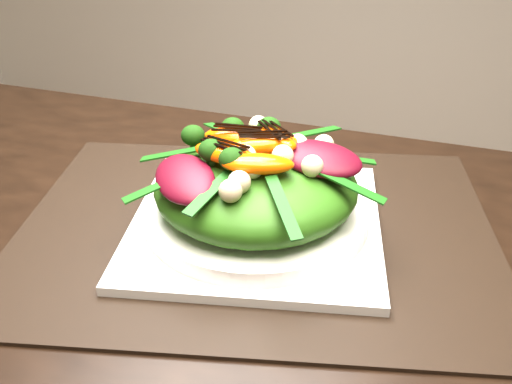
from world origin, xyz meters
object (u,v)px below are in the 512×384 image
(dining_table, at_px, (221,360))
(lettuce_mound, at_px, (256,185))
(placemat, at_px, (256,228))
(salad_bowl, at_px, (256,212))
(orange_segment, at_px, (244,138))
(plate_base, at_px, (256,223))

(dining_table, distance_m, lettuce_mound, 0.18)
(dining_table, distance_m, placemat, 0.17)
(salad_bowl, height_order, orange_segment, orange_segment)
(dining_table, bearing_deg, salad_bowl, 98.85)
(orange_segment, bearing_deg, placemat, -40.71)
(dining_table, bearing_deg, placemat, 98.85)
(placemat, relative_size, lettuce_mound, 2.39)
(plate_base, distance_m, orange_segment, 0.09)
(placemat, distance_m, salad_bowl, 0.02)
(lettuce_mound, bearing_deg, orange_segment, 139.29)
(salad_bowl, bearing_deg, plate_base, 90.00)
(dining_table, relative_size, orange_segment, 23.63)
(orange_segment, bearing_deg, salad_bowl, -40.71)
(plate_base, height_order, orange_segment, orange_segment)
(plate_base, bearing_deg, dining_table, -81.15)
(placemat, bearing_deg, salad_bowl, 180.00)
(salad_bowl, xyz_separation_m, orange_segment, (-0.02, 0.01, 0.07))
(salad_bowl, xyz_separation_m, lettuce_mound, (0.00, 0.00, 0.03))
(plate_base, height_order, lettuce_mound, lettuce_mound)
(dining_table, xyz_separation_m, placemat, (-0.03, 0.17, 0.02))
(placemat, xyz_separation_m, lettuce_mound, (-0.00, 0.00, 0.05))
(plate_base, distance_m, salad_bowl, 0.01)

